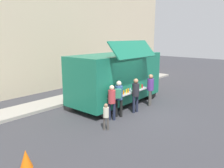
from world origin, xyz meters
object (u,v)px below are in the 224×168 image
food_truck_main (116,77)px  traffic_cone_orange (26,159)px  customer_mid_with_backpack (119,95)px  child_near_queue (106,114)px  customer_rear_waiting (112,99)px  customer_extra_browsing (150,87)px  trash_bin (127,80)px  customer_front_ordering (136,92)px

food_truck_main → traffic_cone_orange: (-6.44, -2.02, -1.24)m
customer_mid_with_backpack → child_near_queue: bearing=168.7°
customer_rear_waiting → child_near_queue: bearing=175.6°
customer_rear_waiting → child_near_queue: (-0.97, -0.54, -0.30)m
customer_mid_with_backpack → customer_rear_waiting: size_ratio=1.07×
traffic_cone_orange → customer_rear_waiting: (4.38, 0.57, 0.68)m
customer_rear_waiting → child_near_queue: size_ratio=1.45×
traffic_cone_orange → child_near_queue: bearing=0.4°
customer_mid_with_backpack → customer_extra_browsing: customer_mid_with_backpack is taller
trash_bin → customer_front_ordering: customer_front_ordering is taller
trash_bin → customer_mid_with_backpack: customer_mid_with_backpack is taller
trash_bin → traffic_cone_orange: bearing=-157.4°
child_near_queue → customer_mid_with_backpack: bearing=-13.2°
food_truck_main → traffic_cone_orange: bearing=-163.5°
trash_bin → customer_mid_with_backpack: (-5.56, -3.77, 0.60)m
customer_front_ordering → customer_extra_browsing: bearing=-78.6°
trash_bin → child_near_queue: bearing=-148.4°
customer_mid_with_backpack → customer_rear_waiting: 0.49m
customer_mid_with_backpack → child_near_queue: 1.60m
customer_front_ordering → customer_rear_waiting: (-1.52, 0.22, -0.06)m
customer_rear_waiting → customer_extra_browsing: 2.99m
customer_rear_waiting → customer_extra_browsing: bearing=-36.8°
food_truck_main → customer_front_ordering: food_truck_main is taller
customer_front_ordering → child_near_queue: 2.54m
trash_bin → customer_extra_browsing: 5.02m
trash_bin → customer_front_ordering: bearing=-138.6°
trash_bin → customer_extra_browsing: (-3.06, -3.94, 0.57)m
traffic_cone_orange → customer_rear_waiting: size_ratio=0.34×
food_truck_main → customer_rear_waiting: 2.58m
customer_front_ordering → customer_mid_with_backpack: (-1.04, 0.22, 0.03)m
food_truck_main → child_near_queue: (-3.03, -2.00, -0.85)m
food_truck_main → customer_front_ordering: size_ratio=3.24×
traffic_cone_orange → customer_front_ordering: (5.90, 0.35, 0.74)m
customer_rear_waiting → customer_front_ordering: bearing=-41.7°
traffic_cone_orange → customer_mid_with_backpack: (4.86, 0.57, 0.78)m
customer_rear_waiting → customer_mid_with_backpack: bearing=-33.6°
customer_front_ordering → child_near_queue: bearing=106.9°
food_truck_main → trash_bin: bearing=29.3°
food_truck_main → customer_extra_browsing: bearing=-61.0°
traffic_cone_orange → child_near_queue: child_near_queue is taller
food_truck_main → customer_extra_browsing: 1.93m
traffic_cone_orange → customer_extra_browsing: customer_extra_browsing is taller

